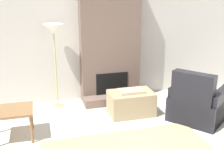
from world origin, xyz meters
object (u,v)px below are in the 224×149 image
at_px(armchair, 198,104).
at_px(side_table, 12,113).
at_px(ottoman, 131,103).
at_px(floor_lamp_left, 54,33).

relative_size(armchair, side_table, 2.09).
bearing_deg(ottoman, armchair, -25.04).
bearing_deg(side_table, floor_lamp_left, 54.51).
bearing_deg(ottoman, floor_lamp_left, 150.67).
distance_m(side_table, floor_lamp_left, 1.76).
relative_size(side_table, floor_lamp_left, 0.38).
bearing_deg(armchair, floor_lamp_left, 25.02).
distance_m(ottoman, side_table, 2.18).
xyz_separation_m(armchair, side_table, (-3.28, 0.17, 0.13)).
distance_m(ottoman, armchair, 1.25).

